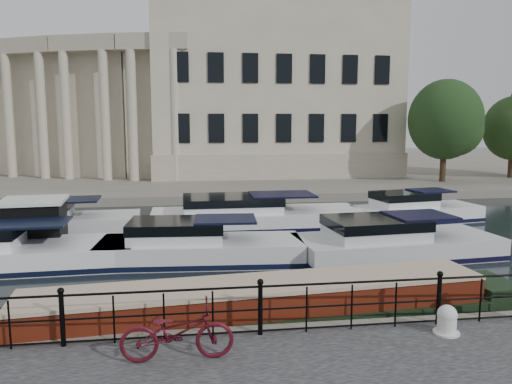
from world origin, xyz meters
The scene contains 9 objects.
ground_plane centered at (0.00, 0.00, 0.00)m, with size 160.00×160.00×0.00m, color black.
far_bank centered at (0.00, 39.00, 0.28)m, with size 120.00×42.00×0.55m, color #6B665B.
railing centered at (0.00, -2.25, 1.20)m, with size 24.14×0.14×1.22m.
civic_building centered at (-1.00, 34.71, 7.04)m, with size 53.55×31.84×16.85m.
bicycle centered at (-1.72, -3.17, 1.11)m, with size 0.74×2.13×1.12m, color #450C17.
mooring_bollard centered at (3.93, -2.75, 0.84)m, with size 0.56×0.56×0.63m.
narrowboat centered at (0.22, -0.76, 0.37)m, with size 14.14×3.15×1.52m.
harbour_hut centered at (-7.30, 7.51, 0.95)m, with size 3.41×2.94×2.20m.
cabin_cruisers centered at (-0.53, 8.30, 0.37)m, with size 26.59×9.79×1.99m.
Camera 1 is at (-1.47, -12.19, 5.01)m, focal length 35.00 mm.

